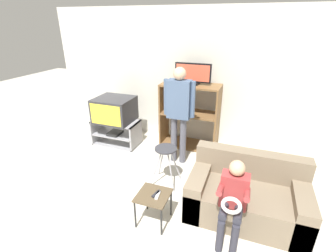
# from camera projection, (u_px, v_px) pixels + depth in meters

# --- Properties ---
(wall_back) EXTENTS (6.40, 0.06, 2.60)m
(wall_back) POSITION_uv_depth(u_px,v_px,m) (201.00, 79.00, 4.72)
(wall_back) COLOR beige
(wall_back) RESTS_ON ground_plane
(tv_stand) EXTENTS (0.92, 0.49, 0.49)m
(tv_stand) POSITION_uv_depth(u_px,v_px,m) (116.00, 132.00, 4.95)
(tv_stand) COLOR #939399
(tv_stand) RESTS_ON ground_plane
(television_main) EXTENTS (0.72, 0.65, 0.47)m
(television_main) POSITION_uv_depth(u_px,v_px,m) (114.00, 110.00, 4.78)
(television_main) COLOR #2D2D33
(television_main) RESTS_ON tv_stand
(media_shelf) EXTENTS (1.11, 0.51, 1.26)m
(media_shelf) POSITION_uv_depth(u_px,v_px,m) (190.00, 115.00, 4.73)
(media_shelf) COLOR brown
(media_shelf) RESTS_ON ground_plane
(television_flat) EXTENTS (0.67, 0.20, 0.39)m
(television_flat) POSITION_uv_depth(u_px,v_px,m) (193.00, 74.00, 4.42)
(television_flat) COLOR black
(television_flat) RESTS_ON media_shelf
(folding_stool) EXTENTS (0.41, 0.37, 0.62)m
(folding_stool) POSITION_uv_depth(u_px,v_px,m) (166.00, 155.00, 3.63)
(folding_stool) COLOR #99999E
(folding_stool) RESTS_ON ground_plane
(snack_table) EXTENTS (0.39, 0.39, 0.41)m
(snack_table) POSITION_uv_depth(u_px,v_px,m) (153.00, 199.00, 2.96)
(snack_table) COLOR brown
(snack_table) RESTS_ON ground_plane
(remote_control_black) EXTENTS (0.07, 0.15, 0.02)m
(remote_control_black) POSITION_uv_depth(u_px,v_px,m) (156.00, 194.00, 2.93)
(remote_control_black) COLOR #232328
(remote_control_black) RESTS_ON snack_table
(remote_control_white) EXTENTS (0.05, 0.15, 0.02)m
(remote_control_white) POSITION_uv_depth(u_px,v_px,m) (158.00, 195.00, 2.91)
(remote_control_white) COLOR silver
(remote_control_white) RESTS_ON snack_table
(couch) EXTENTS (1.45, 0.83, 0.78)m
(couch) POSITION_uv_depth(u_px,v_px,m) (246.00, 196.00, 3.12)
(couch) COLOR #756651
(couch) RESTS_ON ground_plane
(person_standing_adult) EXTENTS (0.53, 0.20, 1.68)m
(person_standing_adult) POSITION_uv_depth(u_px,v_px,m) (179.00, 107.00, 4.01)
(person_standing_adult) COLOR #4C4C56
(person_standing_adult) RESTS_ON ground_plane
(person_seated_child) EXTENTS (0.33, 0.43, 0.99)m
(person_seated_child) POSITION_uv_depth(u_px,v_px,m) (233.00, 197.00, 2.64)
(person_seated_child) COLOR #2D2D38
(person_seated_child) RESTS_ON ground_plane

